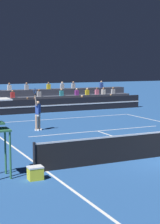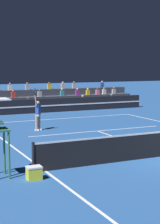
# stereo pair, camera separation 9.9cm
# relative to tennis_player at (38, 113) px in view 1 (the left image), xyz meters

# --- Properties ---
(sponsor_banner_wall) EXTENTS (18.00, 0.26, 1.10)m
(sponsor_banner_wall) POSITION_rel_tennis_player_xyz_m (3.00, 7.50, -0.44)
(sponsor_banner_wall) COLOR black
(sponsor_banner_wall) RESTS_ON ground
(bleacher_stand) EXTENTS (18.47, 2.85, 2.28)m
(bleacher_stand) POSITION_rel_tennis_player_xyz_m (3.00, 10.04, -0.33)
(bleacher_stand) COLOR #383D4C
(bleacher_stand) RESTS_ON ground
(tennis_player) EXTENTS (0.67, 0.69, 2.50)m
(tennis_player) POSITION_rel_tennis_player_xyz_m (0.00, 0.00, 0.00)
(tennis_player) COLOR tan
(tennis_player) RESTS_ON ground
(equipment_cooler) EXTENTS (0.50, 0.38, 0.45)m
(equipment_cooler) POSITION_rel_tennis_player_xyz_m (-3.17, -8.87, -0.76)
(equipment_cooler) COLOR yellow
(equipment_cooler) RESTS_ON ground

